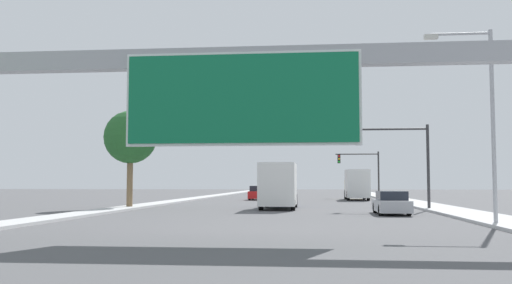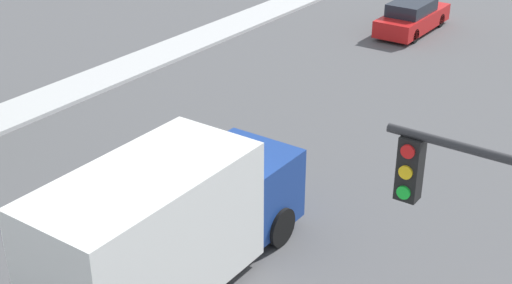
{
  "view_description": "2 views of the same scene",
  "coord_description": "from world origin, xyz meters",
  "px_view_note": "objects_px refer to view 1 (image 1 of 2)",
  "views": [
    {
      "loc": [
        2.48,
        -1.84,
        1.89
      ],
      "look_at": [
        0.0,
        22.57,
        3.63
      ],
      "focal_mm": 40.0,
      "sensor_mm": 36.0,
      "label": 1
    },
    {
      "loc": [
        9.12,
        28.89,
        10.09
      ],
      "look_at": [
        -0.8,
        42.95,
        1.62
      ],
      "focal_mm": 50.0,
      "sensor_mm": 36.0,
      "label": 2
    }
  ],
  "objects_px": {
    "car_far_right": "(391,203)",
    "truck_box_primary": "(279,186)",
    "sign_gantry": "(243,84)",
    "truck_box_secondary": "(357,185)",
    "traffic_light_near_intersection": "(402,151)",
    "palm_tree_background": "(130,138)",
    "car_mid_center": "(258,193)",
    "traffic_light_mid_block": "(364,166)",
    "street_lamp_right": "(484,108)"
  },
  "relations": [
    {
      "from": "truck_box_primary",
      "to": "traffic_light_near_intersection",
      "type": "distance_m",
      "value": 8.86
    },
    {
      "from": "truck_box_primary",
      "to": "palm_tree_background",
      "type": "xyz_separation_m",
      "value": [
        -10.74,
        -0.32,
        3.49
      ]
    },
    {
      "from": "traffic_light_mid_block",
      "to": "street_lamp_right",
      "type": "height_order",
      "value": "street_lamp_right"
    },
    {
      "from": "car_far_right",
      "to": "truck_box_primary",
      "type": "relative_size",
      "value": 0.67
    },
    {
      "from": "truck_box_primary",
      "to": "traffic_light_near_intersection",
      "type": "relative_size",
      "value": 1.22
    },
    {
      "from": "car_mid_center",
      "to": "traffic_light_near_intersection",
      "type": "bearing_deg",
      "value": -60.64
    },
    {
      "from": "traffic_light_near_intersection",
      "to": "palm_tree_background",
      "type": "distance_m",
      "value": 19.29
    },
    {
      "from": "palm_tree_background",
      "to": "street_lamp_right",
      "type": "relative_size",
      "value": 0.82
    },
    {
      "from": "sign_gantry",
      "to": "car_far_right",
      "type": "distance_m",
      "value": 16.85
    },
    {
      "from": "traffic_light_near_intersection",
      "to": "palm_tree_background",
      "type": "height_order",
      "value": "palm_tree_background"
    },
    {
      "from": "traffic_light_mid_block",
      "to": "street_lamp_right",
      "type": "distance_m",
      "value": 44.01
    },
    {
      "from": "truck_box_secondary",
      "to": "truck_box_primary",
      "type": "bearing_deg",
      "value": -108.35
    },
    {
      "from": "car_far_right",
      "to": "sign_gantry",
      "type": "bearing_deg",
      "value": -115.63
    },
    {
      "from": "sign_gantry",
      "to": "truck_box_secondary",
      "type": "xyz_separation_m",
      "value": [
        7.0,
        41.74,
        -3.7
      ]
    },
    {
      "from": "truck_box_primary",
      "to": "truck_box_secondary",
      "type": "distance_m",
      "value": 22.24
    },
    {
      "from": "truck_box_secondary",
      "to": "palm_tree_background",
      "type": "relative_size",
      "value": 1.01
    },
    {
      "from": "truck_box_primary",
      "to": "truck_box_secondary",
      "type": "relative_size",
      "value": 0.99
    },
    {
      "from": "sign_gantry",
      "to": "street_lamp_right",
      "type": "xyz_separation_m",
      "value": [
        9.97,
        6.16,
        -0.16
      ]
    },
    {
      "from": "sign_gantry",
      "to": "car_far_right",
      "type": "relative_size",
      "value": 4.27
    },
    {
      "from": "sign_gantry",
      "to": "street_lamp_right",
      "type": "height_order",
      "value": "street_lamp_right"
    },
    {
      "from": "car_mid_center",
      "to": "palm_tree_background",
      "type": "bearing_deg",
      "value": -108.89
    },
    {
      "from": "car_far_right",
      "to": "car_mid_center",
      "type": "distance_m",
      "value": 28.87
    },
    {
      "from": "traffic_light_near_intersection",
      "to": "car_far_right",
      "type": "bearing_deg",
      "value": -105.36
    },
    {
      "from": "car_far_right",
      "to": "traffic_light_near_intersection",
      "type": "distance_m",
      "value": 6.64
    },
    {
      "from": "sign_gantry",
      "to": "traffic_light_near_intersection",
      "type": "xyz_separation_m",
      "value": [
        8.52,
        20.12,
        -1.31
      ]
    },
    {
      "from": "car_far_right",
      "to": "traffic_light_mid_block",
      "type": "height_order",
      "value": "traffic_light_mid_block"
    },
    {
      "from": "car_mid_center",
      "to": "traffic_light_near_intersection",
      "type": "xyz_separation_m",
      "value": [
        12.02,
        -21.36,
        3.31
      ]
    },
    {
      "from": "truck_box_primary",
      "to": "car_mid_center",
      "type": "bearing_deg",
      "value": 99.53
    },
    {
      "from": "car_far_right",
      "to": "truck_box_secondary",
      "type": "xyz_separation_m",
      "value": [
        -0.0,
        27.15,
        0.97
      ]
    },
    {
      "from": "truck_box_primary",
      "to": "traffic_light_near_intersection",
      "type": "bearing_deg",
      "value": -3.47
    },
    {
      "from": "traffic_light_near_intersection",
      "to": "car_mid_center",
      "type": "bearing_deg",
      "value": 119.36
    },
    {
      "from": "traffic_light_mid_block",
      "to": "palm_tree_background",
      "type": "distance_m",
      "value": 35.48
    },
    {
      "from": "traffic_light_near_intersection",
      "to": "palm_tree_background",
      "type": "bearing_deg",
      "value": 179.41
    },
    {
      "from": "palm_tree_background",
      "to": "car_mid_center",
      "type": "bearing_deg",
      "value": 71.11
    },
    {
      "from": "truck_box_primary",
      "to": "truck_box_secondary",
      "type": "xyz_separation_m",
      "value": [
        7.0,
        21.11,
        0.0
      ]
    },
    {
      "from": "palm_tree_background",
      "to": "traffic_light_mid_block",
      "type": "bearing_deg",
      "value": 57.19
    },
    {
      "from": "car_mid_center",
      "to": "traffic_light_mid_block",
      "type": "bearing_deg",
      "value": 35.81
    },
    {
      "from": "street_lamp_right",
      "to": "traffic_light_near_intersection",
      "type": "bearing_deg",
      "value": 95.92
    },
    {
      "from": "truck_box_primary",
      "to": "palm_tree_background",
      "type": "relative_size",
      "value": 1.01
    },
    {
      "from": "truck_box_secondary",
      "to": "traffic_light_mid_block",
      "type": "distance_m",
      "value": 8.79
    },
    {
      "from": "traffic_light_near_intersection",
      "to": "traffic_light_mid_block",
      "type": "height_order",
      "value": "traffic_light_near_intersection"
    },
    {
      "from": "truck_box_secondary",
      "to": "traffic_light_near_intersection",
      "type": "xyz_separation_m",
      "value": [
        1.52,
        -21.62,
        2.39
      ]
    },
    {
      "from": "sign_gantry",
      "to": "traffic_light_mid_block",
      "type": "relative_size",
      "value": 3.63
    },
    {
      "from": "sign_gantry",
      "to": "truck_box_primary",
      "type": "xyz_separation_m",
      "value": [
        0.0,
        20.64,
        -3.7
      ]
    },
    {
      "from": "truck_box_primary",
      "to": "car_far_right",
      "type": "bearing_deg",
      "value": -40.8
    },
    {
      "from": "car_far_right",
      "to": "truck_box_secondary",
      "type": "height_order",
      "value": "truck_box_secondary"
    },
    {
      "from": "truck_box_secondary",
      "to": "palm_tree_background",
      "type": "bearing_deg",
      "value": -129.63
    },
    {
      "from": "car_far_right",
      "to": "street_lamp_right",
      "type": "bearing_deg",
      "value": -70.63
    },
    {
      "from": "sign_gantry",
      "to": "car_mid_center",
      "type": "relative_size",
      "value": 4.24
    },
    {
      "from": "sign_gantry",
      "to": "truck_box_secondary",
      "type": "distance_m",
      "value": 42.49
    }
  ]
}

